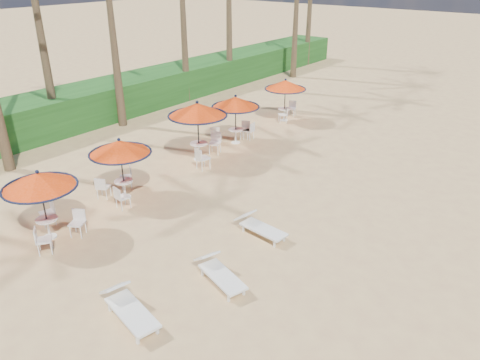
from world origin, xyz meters
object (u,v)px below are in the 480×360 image
object	(u,v)px
station_3	(236,108)
lounger_near	(128,306)
station_0	(42,189)
lounger_mid	(219,272)
station_4	(286,89)
lounger_far	(259,226)
station_1	(119,155)
station_2	(199,115)

from	to	relation	value
station_3	lounger_near	xyz separation A→B (m)	(5.47, -10.89, -1.35)
station_0	lounger_mid	world-z (taller)	station_0
station_4	lounger_far	size ratio (longest dim) A/B	1.23
lounger_mid	lounger_far	size ratio (longest dim) A/B	1.05
station_1	lounger_mid	world-z (taller)	station_1
station_1	lounger_far	size ratio (longest dim) A/B	1.23
lounger_near	lounger_mid	size ratio (longest dim) A/B	1.07
lounger_mid	station_2	bearing A→B (deg)	153.44
station_0	station_1	xyz separation A→B (m)	(-0.38, 3.15, -0.00)
station_4	lounger_mid	distance (m)	14.28
station_0	lounger_far	world-z (taller)	station_0
station_3	lounger_near	distance (m)	12.26
station_4	lounger_mid	xyz separation A→B (m)	(6.31, -12.73, -1.42)
station_1	lounger_near	distance (m)	6.62
station_1	lounger_near	bearing A→B (deg)	-38.04
lounger_near	lounger_far	distance (m)	4.98
station_1	station_2	xyz separation A→B (m)	(-0.23, 4.31, 0.32)
station_0	station_4	size ratio (longest dim) A/B	1.00
station_2	station_3	xyz separation A→B (m)	(-0.13, 2.59, -0.29)
lounger_near	station_4	bearing A→B (deg)	122.23
lounger_near	station_1	bearing A→B (deg)	154.09
station_1	station_4	size ratio (longest dim) A/B	1.00
station_2	lounger_mid	bearing A→B (deg)	-44.01
lounger_mid	station_4	bearing A→B (deg)	133.82
station_1	station_4	bearing A→B (deg)	92.22
station_2	station_1	bearing A→B (deg)	-86.91
station_1	lounger_near	size ratio (longest dim) A/B	1.10
station_0	station_4	distance (m)	14.31
lounger_near	lounger_far	world-z (taller)	lounger_near
lounger_far	lounger_mid	bearing A→B (deg)	-72.54
station_0	lounger_mid	xyz separation A→B (m)	(5.50, 1.55, -1.36)
station_4	lounger_near	distance (m)	16.17
lounger_near	lounger_mid	distance (m)	2.52
station_3	lounger_mid	xyz separation A→B (m)	(6.24, -8.49, -1.38)
station_2	lounger_near	distance (m)	10.01
station_2	station_3	bearing A→B (deg)	92.87
lounger_far	station_0	bearing A→B (deg)	-134.97
lounger_near	lounger_mid	bearing A→B (deg)	84.22
station_3	station_4	xyz separation A→B (m)	(-0.07, 4.24, 0.04)
station_3	lounger_near	world-z (taller)	station_3
lounger_near	lounger_far	size ratio (longest dim) A/B	1.12
station_1	lounger_far	distance (m)	5.57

